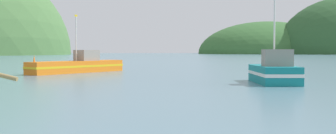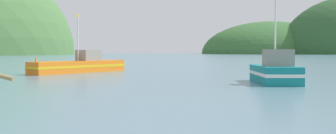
{
  "view_description": "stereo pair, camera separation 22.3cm",
  "coord_description": "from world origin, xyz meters",
  "views": [
    {
      "loc": [
        7.88,
        -1.46,
        2.42
      ],
      "look_at": [
        9.9,
        23.19,
        1.4
      ],
      "focal_mm": 45.24,
      "sensor_mm": 36.0,
      "label": 1
    },
    {
      "loc": [
        8.11,
        -1.48,
        2.42
      ],
      "look_at": [
        9.9,
        23.19,
        1.4
      ],
      "focal_mm": 45.24,
      "sensor_mm": 36.0,
      "label": 2
    }
  ],
  "objects": [
    {
      "name": "fishing_boat_teal",
      "position": [
        17.97,
        28.19,
        0.79
      ],
      "size": [
        3.12,
        6.41,
        7.26
      ],
      "rotation": [
        0.0,
        0.0,
        1.48
      ],
      "color": "#147F84",
      "rests_on": "ground"
    },
    {
      "name": "hill_far_center",
      "position": [
        87.06,
        244.01,
        0.0
      ],
      "size": [
        81.86,
        65.49,
        38.16
      ],
      "primitive_type": "ellipsoid",
      "color": "#386633",
      "rests_on": "ground"
    },
    {
      "name": "fishing_boat_orange",
      "position": [
        2.11,
        43.74,
        0.77
      ],
      "size": [
        9.29,
        10.42,
        6.07
      ],
      "rotation": [
        0.0,
        0.0,
        4.01
      ],
      "color": "orange",
      "rests_on": "ground"
    }
  ]
}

